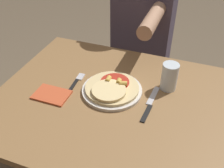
% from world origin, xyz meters
% --- Properties ---
extents(dining_table, '(1.00, 0.78, 0.75)m').
position_xyz_m(dining_table, '(0.00, 0.00, 0.62)').
color(dining_table, olive).
rests_on(dining_table, ground_plane).
extents(plate, '(0.25, 0.25, 0.01)m').
position_xyz_m(plate, '(-0.04, 0.04, 0.76)').
color(plate, silver).
rests_on(plate, dining_table).
extents(pizza, '(0.22, 0.22, 0.04)m').
position_xyz_m(pizza, '(-0.04, 0.04, 0.78)').
color(pizza, '#E0C689').
rests_on(pizza, plate).
extents(fork, '(0.03, 0.18, 0.00)m').
position_xyz_m(fork, '(-0.21, 0.04, 0.75)').
color(fork, black).
rests_on(fork, dining_table).
extents(knife, '(0.03, 0.22, 0.00)m').
position_xyz_m(knife, '(0.13, 0.02, 0.75)').
color(knife, black).
rests_on(knife, dining_table).
extents(drinking_glass, '(0.07, 0.07, 0.12)m').
position_xyz_m(drinking_glass, '(0.17, 0.15, 0.81)').
color(drinking_glass, silver).
rests_on(drinking_glass, dining_table).
extents(napkin, '(0.14, 0.10, 0.01)m').
position_xyz_m(napkin, '(-0.26, -0.07, 0.76)').
color(napkin, '#C6512D').
rests_on(napkin, dining_table).
extents(person_diner, '(0.34, 0.52, 1.28)m').
position_xyz_m(person_diner, '(-0.07, 0.65, 0.75)').
color(person_diner, '#2D2D38').
rests_on(person_diner, ground_plane).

